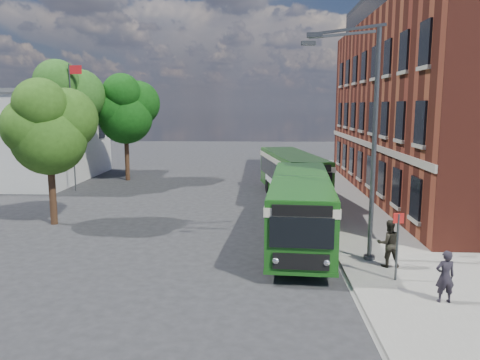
{
  "coord_description": "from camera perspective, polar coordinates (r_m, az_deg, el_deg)",
  "views": [
    {
      "loc": [
        0.85,
        -19.9,
        6.15
      ],
      "look_at": [
        -0.18,
        4.72,
        2.2
      ],
      "focal_mm": 35.0,
      "sensor_mm": 36.0,
      "label": 1
    }
  ],
  "objects": [
    {
      "name": "flagpole",
      "position": [
        35.51,
        -19.73,
        6.63
      ],
      "size": [
        0.95,
        0.1,
        9.0
      ],
      "color": "#3E4043",
      "rests_on": "ground"
    },
    {
      "name": "tree_mid",
      "position": [
        37.71,
        -20.7,
        8.92
      ],
      "size": [
        5.59,
        5.31,
        9.44
      ],
      "color": "#342013",
      "rests_on": "ground"
    },
    {
      "name": "pedestrian_a",
      "position": [
        15.9,
        23.72,
        -10.71
      ],
      "size": [
        0.63,
        0.44,
        1.64
      ],
      "primitive_type": "imported",
      "rotation": [
        0.0,
        0.0,
        3.22
      ],
      "color": "black",
      "rests_on": "pavement"
    },
    {
      "name": "tree_right",
      "position": [
        39.34,
        -13.75,
        8.44
      ],
      "size": [
        5.12,
        4.87,
        8.65
      ],
      "color": "#342013",
      "rests_on": "ground"
    },
    {
      "name": "bus_stop_sign",
      "position": [
        17.05,
        18.63,
        -7.19
      ],
      "size": [
        0.35,
        0.08,
        2.52
      ],
      "color": "#3E4043",
      "rests_on": "ground"
    },
    {
      "name": "pavement",
      "position": [
        29.21,
        14.53,
        -3.19
      ],
      "size": [
        6.0,
        48.0,
        0.15
      ],
      "primitive_type": "cube",
      "color": "gray",
      "rests_on": "ground"
    },
    {
      "name": "white_building",
      "position": [
        42.41,
        -24.08,
        4.96
      ],
      "size": [
        9.4,
        13.4,
        7.3
      ],
      "color": "beige",
      "rests_on": "ground"
    },
    {
      "name": "brick_office",
      "position": [
        34.51,
        25.17,
        9.62
      ],
      "size": [
        12.1,
        26.0,
        14.2
      ],
      "color": "maroon",
      "rests_on": "ground"
    },
    {
      "name": "kerb_line",
      "position": [
        28.74,
        8.56,
        -3.34
      ],
      "size": [
        0.12,
        48.0,
        0.01
      ],
      "primitive_type": "cube",
      "color": "beige",
      "rests_on": "ground"
    },
    {
      "name": "street_lamp",
      "position": [
        18.39,
        14.97,
        4.56
      ],
      "size": [
        2.96,
        2.38,
        9.0
      ],
      "color": "#3E4043",
      "rests_on": "ground"
    },
    {
      "name": "ground",
      "position": [
        20.85,
        -0.04,
        -8.05
      ],
      "size": [
        120.0,
        120.0,
        0.0
      ],
      "primitive_type": "plane",
      "color": "#252527",
      "rests_on": "ground"
    },
    {
      "name": "bus_rear",
      "position": [
        30.99,
        6.37,
        1.04
      ],
      "size": [
        4.17,
        10.43,
        3.02
      ],
      "color": "#1E5315",
      "rests_on": "ground"
    },
    {
      "name": "bus_front",
      "position": [
        21.03,
        7.38,
        -2.82
      ],
      "size": [
        3.4,
        11.02,
        3.02
      ],
      "color": "#195315",
      "rests_on": "ground"
    },
    {
      "name": "tree_left",
      "position": [
        25.68,
        -22.27,
        6.04
      ],
      "size": [
        4.43,
        4.21,
        7.48
      ],
      "color": "#342013",
      "rests_on": "ground"
    },
    {
      "name": "pedestrian_b",
      "position": [
        18.49,
        17.66,
        -7.36
      ],
      "size": [
        0.9,
        0.72,
        1.79
      ],
      "primitive_type": "imported",
      "rotation": [
        0.0,
        0.0,
        3.19
      ],
      "color": "black",
      "rests_on": "pavement"
    }
  ]
}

